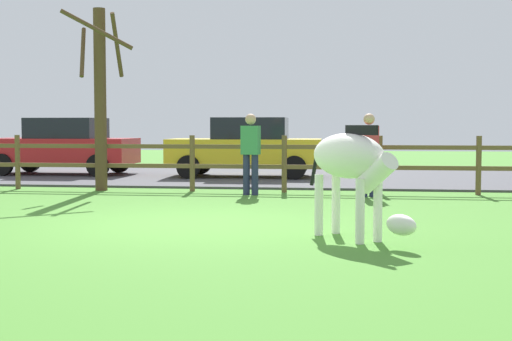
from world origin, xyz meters
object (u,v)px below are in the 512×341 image
Objects in this scene: bare_tree at (100,93)px; parked_car_red at (63,146)px; visitor_left_of_tree at (369,151)px; visitor_right_of_tree at (251,150)px; parked_car_yellow at (246,147)px; zebra at (352,165)px.

parked_car_red is at bearing 122.05° from bare_tree.
visitor_right_of_tree is at bearing 178.19° from visitor_left_of_tree.
parked_car_red is 0.99× the size of parked_car_yellow.
visitor_right_of_tree is (5.95, -4.68, 0.06)m from parked_car_red.
zebra is at bearing -69.27° from visitor_right_of_tree.
visitor_left_of_tree is at bearing -55.13° from parked_car_yellow.
visitor_left_of_tree is (8.30, -4.76, 0.06)m from parked_car_red.
parked_car_red is 2.44× the size of visitor_left_of_tree.
parked_car_yellow is at bearing 124.87° from visitor_left_of_tree.
visitor_left_of_tree reaches higher than zebra.
visitor_left_of_tree is (5.69, -0.58, -1.19)m from bare_tree.
bare_tree is 3.58m from visitor_right_of_tree.
visitor_left_of_tree is at bearing -5.85° from bare_tree.
visitor_right_of_tree reaches higher than parked_car_yellow.
bare_tree is 5.84m from visitor_left_of_tree.
zebra is at bearing -74.01° from parked_car_yellow.
parked_car_yellow is 2.47× the size of visitor_right_of_tree.
visitor_right_of_tree is at bearing -8.67° from bare_tree.
visitor_right_of_tree is (3.33, -0.51, -1.19)m from bare_tree.
parked_car_yellow reaches higher than zebra.
parked_car_red is (-2.61, 4.17, -1.25)m from bare_tree.
parked_car_red reaches higher than zebra.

